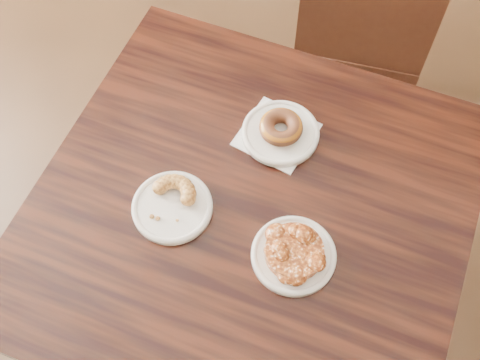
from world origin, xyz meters
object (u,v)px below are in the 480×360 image
at_px(cafe_table, 248,274).
at_px(glazed_donut, 281,127).
at_px(chair_far, 364,24).
at_px(cruller_fragment, 171,203).
at_px(apple_fritter, 294,250).

distance_m(cafe_table, glazed_donut, 0.45).
height_order(chair_far, cruller_fragment, chair_far).
relative_size(glazed_donut, cruller_fragment, 0.89).
xyz_separation_m(cafe_table, cruller_fragment, (-0.14, -0.06, 0.40)).
bearing_deg(cruller_fragment, cafe_table, 24.07).
bearing_deg(chair_far, cruller_fragment, 70.98).
distance_m(chair_far, cruller_fragment, 1.01).
xyz_separation_m(glazed_donut, cruller_fragment, (-0.13, -0.25, -0.01)).
bearing_deg(cruller_fragment, apple_fritter, 0.71).
relative_size(cafe_table, glazed_donut, 9.23).
relative_size(apple_fritter, cruller_fragment, 1.44).
xyz_separation_m(glazed_donut, apple_fritter, (0.13, -0.25, -0.00)).
bearing_deg(cruller_fragment, chair_far, 80.75).
distance_m(cafe_table, cruller_fragment, 0.43).
bearing_deg(cafe_table, glazed_donut, 91.19).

